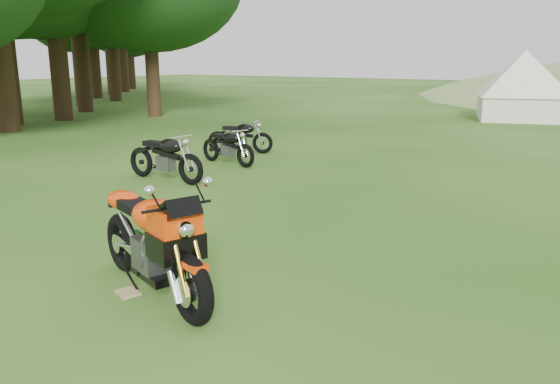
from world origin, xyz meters
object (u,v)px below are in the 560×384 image
Objects in this scene: vintage_moto_a at (165,156)px; tent_left at (523,86)px; vintage_moto_b at (228,145)px; vintage_moto_c at (240,136)px; plywood_board at (128,293)px; sport_motorcycle at (151,233)px.

tent_left reaches higher than vintage_moto_a.
vintage_moto_c reaches higher than vintage_moto_b.
vintage_moto_a is 3.57m from vintage_moto_c.
vintage_moto_c is at bearing 103.69° from vintage_moto_a.
vintage_moto_a is at bearing 132.18° from plywood_board.
sport_motorcycle is 1.15× the size of vintage_moto_a.
sport_motorcycle is 0.71× the size of tent_left.
sport_motorcycle reaches higher than vintage_moto_b.
tent_left reaches higher than sport_motorcycle.
plywood_board is 5.44m from vintage_moto_a.
vintage_moto_b is (-0.12, 2.05, -0.06)m from vintage_moto_a.
vintage_moto_a is (-3.86, 3.85, -0.16)m from sport_motorcycle.
vintage_moto_a is (-3.63, 4.01, 0.49)m from plywood_board.
vintage_moto_a is at bearing 153.03° from sport_motorcycle.
vintage_moto_c is at bearing 140.99° from sport_motorcycle.
vintage_moto_a reaches higher than vintage_moto_c.
vintage_moto_c is (-0.89, 3.46, -0.06)m from vintage_moto_a.
vintage_moto_b is (-3.98, 5.90, -0.22)m from sport_motorcycle.
vintage_moto_b is (-3.75, 6.06, 0.43)m from plywood_board.
tent_left is at bearing 77.68° from vintage_moto_a.
tent_left is (4.19, 12.62, 0.90)m from vintage_moto_c.
plywood_board is at bearing -107.84° from tent_left.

